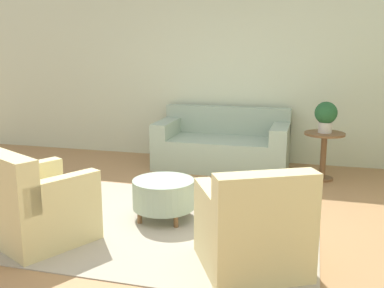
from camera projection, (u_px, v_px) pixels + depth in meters
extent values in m
plane|color=#AD7F51|center=(164.00, 225.00, 4.62)|extent=(16.00, 16.00, 0.00)
cube|color=beige|center=(224.00, 72.00, 7.14)|extent=(9.86, 0.12, 2.80)
cube|color=#B2A893|center=(164.00, 225.00, 4.62)|extent=(3.09, 2.39, 0.01)
cube|color=#9EB29E|center=(222.00, 153.00, 6.78)|extent=(1.96, 0.98, 0.46)
cube|color=#9EB29E|center=(227.00, 120.00, 7.05)|extent=(1.96, 0.20, 0.42)
cube|color=#9EB29E|center=(167.00, 128.00, 6.91)|extent=(0.24, 0.94, 0.23)
cube|color=#9EB29E|center=(280.00, 133.00, 6.46)|extent=(0.24, 0.94, 0.23)
cube|color=brown|center=(215.00, 174.00, 6.39)|extent=(1.76, 0.05, 0.06)
cube|color=beige|center=(42.00, 219.00, 4.22)|extent=(1.07, 1.08, 0.41)
cube|color=beige|center=(7.00, 181.00, 3.91)|extent=(0.80, 0.54, 0.47)
cube|color=beige|center=(61.00, 192.00, 3.95)|extent=(0.48, 0.74, 0.26)
cube|color=beige|center=(25.00, 177.00, 4.38)|extent=(0.48, 0.74, 0.26)
cube|color=brown|center=(77.00, 225.00, 4.53)|extent=(0.66, 0.37, 0.06)
cube|color=beige|center=(251.00, 242.00, 3.71)|extent=(1.07, 1.08, 0.41)
cube|color=beige|center=(266.00, 204.00, 3.33)|extent=(0.80, 0.54, 0.47)
cube|color=beige|center=(289.00, 200.00, 3.73)|extent=(0.48, 0.74, 0.26)
cube|color=beige|center=(213.00, 206.00, 3.59)|extent=(0.48, 0.74, 0.26)
cube|color=brown|center=(237.00, 243.00, 4.10)|extent=(0.66, 0.37, 0.06)
cylinder|color=#9EB29E|center=(164.00, 194.00, 4.73)|extent=(0.65, 0.65, 0.30)
cylinder|color=brown|center=(140.00, 218.00, 4.64)|extent=(0.05, 0.05, 0.12)
cylinder|color=brown|center=(176.00, 221.00, 4.54)|extent=(0.05, 0.05, 0.12)
cylinder|color=brown|center=(153.00, 205.00, 5.01)|extent=(0.05, 0.05, 0.12)
cylinder|color=brown|center=(187.00, 208.00, 4.91)|extent=(0.05, 0.05, 0.12)
cylinder|color=brown|center=(325.00, 134.00, 6.08)|extent=(0.54, 0.54, 0.03)
cylinder|color=brown|center=(323.00, 157.00, 6.15)|extent=(0.08, 0.08, 0.63)
cylinder|color=brown|center=(322.00, 178.00, 6.21)|extent=(0.30, 0.30, 0.03)
cylinder|color=beige|center=(325.00, 127.00, 6.06)|extent=(0.18, 0.18, 0.14)
sphere|color=#23562D|center=(326.00, 113.00, 6.02)|extent=(0.30, 0.30, 0.30)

